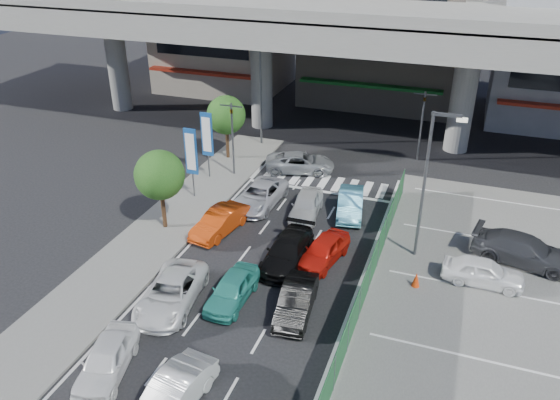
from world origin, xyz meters
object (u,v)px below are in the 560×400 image
at_px(signboard_far, 207,136).
at_px(hatch_white_back_mid, 172,395).
at_px(street_lamp_left, 263,85).
at_px(taxi_orange_right, 323,250).
at_px(traffic_light_left, 232,121).
at_px(tree_near, 160,175).
at_px(taxi_orange_left, 220,222).
at_px(signboard_near, 191,154).
at_px(sedan_black_mid, 287,251).
at_px(tree_far, 226,115).
at_px(wagon_silver_front_left, 260,196).
at_px(crossing_wagon_silver, 300,163).
at_px(traffic_cone, 416,279).
at_px(taxi_teal_mid, 232,289).
at_px(parked_sedan_dgrey, 524,250).
at_px(traffic_light_right, 423,109).
at_px(kei_truck_front_right, 350,203).
at_px(sedan_white_front_mid, 306,205).
at_px(van_white_back_left, 107,359).
at_px(sedan_white_mid_left, 171,292).
at_px(hatch_black_mid_right, 296,301).
at_px(street_lamp_right, 429,175).
at_px(parked_sedan_white, 483,272).

bearing_deg(signboard_far, hatch_white_back_mid, -67.59).
height_order(street_lamp_left, taxi_orange_right, street_lamp_left).
relative_size(traffic_light_left, tree_near, 1.08).
bearing_deg(taxi_orange_left, signboard_near, 146.26).
bearing_deg(sedan_black_mid, tree_far, 126.71).
height_order(wagon_silver_front_left, crossing_wagon_silver, wagon_silver_front_left).
xyz_separation_m(street_lamp_left, signboard_near, (-0.87, -10.01, -1.71)).
height_order(traffic_light_left, traffic_cone, traffic_light_left).
height_order(taxi_teal_mid, parked_sedan_dgrey, parked_sedan_dgrey).
height_order(taxi_teal_mid, wagon_silver_front_left, wagon_silver_front_left).
height_order(traffic_light_right, kei_truck_front_right, traffic_light_right).
xyz_separation_m(traffic_light_right, sedan_black_mid, (-4.68, -15.95, -3.25)).
relative_size(traffic_light_left, street_lamp_left, 0.65).
bearing_deg(hatch_white_back_mid, taxi_orange_right, 84.16).
distance_m(street_lamp_left, signboard_near, 10.19).
xyz_separation_m(tree_near, sedan_white_front_mid, (7.23, 4.23, -2.70)).
bearing_deg(van_white_back_left, sedan_white_front_mid, 62.69).
relative_size(traffic_light_left, signboard_near, 1.11).
distance_m(traffic_light_left, signboard_far, 1.93).
height_order(signboard_far, sedan_white_mid_left, signboard_far).
xyz_separation_m(hatch_white_back_mid, kei_truck_front_right, (2.72, 16.68, 0.00)).
xyz_separation_m(wagon_silver_front_left, sedan_white_front_mid, (3.09, -0.23, 0.02)).
xyz_separation_m(taxi_orange_right, kei_truck_front_right, (0.13, 5.54, 0.01)).
height_order(hatch_black_mid_right, taxi_orange_left, taxi_orange_left).
relative_size(street_lamp_left, sedan_white_front_mid, 1.98).
bearing_deg(sedan_white_front_mid, street_lamp_right, -23.74).
bearing_deg(sedan_white_front_mid, tree_far, 136.12).
distance_m(van_white_back_left, parked_sedan_dgrey, 20.87).
height_order(hatch_black_mid_right, crossing_wagon_silver, crossing_wagon_silver).
bearing_deg(hatch_black_mid_right, sedan_white_mid_left, -172.33).
relative_size(crossing_wagon_silver, parked_sedan_dgrey, 0.94).
bearing_deg(crossing_wagon_silver, taxi_teal_mid, 169.35).
xyz_separation_m(signboard_near, crossing_wagon_silver, (5.13, 6.16, -2.39)).
distance_m(tree_near, sedan_white_front_mid, 8.80).
xyz_separation_m(traffic_light_left, kei_truck_front_right, (8.88, -2.68, -3.25)).
height_order(sedan_white_mid_left, parked_sedan_dgrey, parked_sedan_dgrey).
xyz_separation_m(taxi_orange_left, sedan_black_mid, (4.61, -1.61, 0.00)).
relative_size(street_lamp_left, van_white_back_left, 2.00).
xyz_separation_m(hatch_black_mid_right, sedan_white_front_mid, (-2.30, 8.88, 0.03)).
height_order(taxi_orange_left, sedan_black_mid, same).
distance_m(crossing_wagon_silver, parked_sedan_white, 15.78).
bearing_deg(sedan_black_mid, street_lamp_left, 115.28).
relative_size(tree_near, taxi_orange_left, 1.15).
height_order(taxi_orange_right, sedan_white_front_mid, sedan_white_front_mid).
distance_m(street_lamp_right, tree_near, 14.38).
relative_size(signboard_near, tree_far, 0.98).
relative_size(street_lamp_left, taxi_orange_right, 2.02).
distance_m(traffic_light_right, tree_near, 19.53).
bearing_deg(traffic_cone, sedan_black_mid, -179.09).
distance_m(street_lamp_right, street_lamp_left, 18.06).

